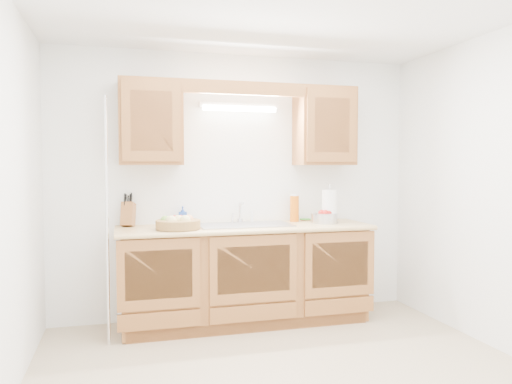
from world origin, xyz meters
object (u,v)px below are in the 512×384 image
object	(u,v)px
knife_block	(128,214)
paper_towel	(330,206)
fruit_basket	(178,223)
apple_bowl	(324,217)

from	to	relation	value
knife_block	paper_towel	xyz separation A→B (m)	(1.86, -0.22, 0.04)
fruit_basket	paper_towel	size ratio (longest dim) A/B	1.36
fruit_basket	paper_towel	xyz separation A→B (m)	(1.45, 0.12, 0.10)
fruit_basket	knife_block	bearing A→B (deg)	140.62
knife_block	apple_bowl	distance (m)	1.82
paper_towel	apple_bowl	world-z (taller)	paper_towel
knife_block	apple_bowl	world-z (taller)	knife_block
fruit_basket	apple_bowl	bearing A→B (deg)	3.73
knife_block	paper_towel	bearing A→B (deg)	9.14
paper_towel	fruit_basket	bearing A→B (deg)	-175.36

